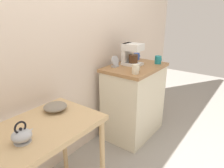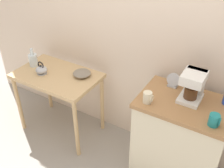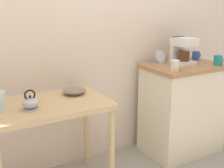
{
  "view_description": "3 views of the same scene",
  "coord_description": "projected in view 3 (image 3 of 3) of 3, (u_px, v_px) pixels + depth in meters",
  "views": [
    {
      "loc": [
        -1.39,
        -1.14,
        1.55
      ],
      "look_at": [
        0.16,
        0.02,
        0.85
      ],
      "focal_mm": 32.77,
      "sensor_mm": 36.0,
      "label": 1
    },
    {
      "loc": [
        1.07,
        -1.81,
        2.3
      ],
      "look_at": [
        -0.02,
        0.03,
        0.88
      ],
      "focal_mm": 43.55,
      "sensor_mm": 36.0,
      "label": 2
    },
    {
      "loc": [
        -1.27,
        -1.96,
        1.48
      ],
      "look_at": [
        -0.16,
        0.02,
        0.85
      ],
      "focal_mm": 45.16,
      "sensor_mm": 36.0,
      "label": 3
    }
  ],
  "objects": [
    {
      "name": "bowl_stoneware",
      "position": [
        74.0,
        90.0,
        2.33
      ],
      "size": [
        0.19,
        0.19,
        0.06
      ],
      "color": "gray",
      "rests_on": "wooden_table"
    },
    {
      "name": "mug_dark_teal",
      "position": [
        218.0,
        60.0,
        2.73
      ],
      "size": [
        0.09,
        0.08,
        0.1
      ],
      "color": "teal",
      "rests_on": "kitchen_counter"
    },
    {
      "name": "mug_small_cream",
      "position": [
        175.0,
        66.0,
        2.48
      ],
      "size": [
        0.08,
        0.07,
        0.1
      ],
      "color": "beige",
      "rests_on": "kitchen_counter"
    },
    {
      "name": "table_clock",
      "position": [
        160.0,
        58.0,
        2.81
      ],
      "size": [
        0.12,
        0.06,
        0.13
      ],
      "color": "#B2B5BA",
      "rests_on": "kitchen_counter"
    },
    {
      "name": "mug_blue",
      "position": [
        196.0,
        55.0,
        3.03
      ],
      "size": [
        0.08,
        0.08,
        0.09
      ],
      "color": "#2D4CAD",
      "rests_on": "kitchen_counter"
    },
    {
      "name": "teakettle",
      "position": [
        31.0,
        103.0,
        1.99
      ],
      "size": [
        0.15,
        0.12,
        0.15
      ],
      "color": "#B2B5BA",
      "rests_on": "wooden_table"
    },
    {
      "name": "coffee_maker",
      "position": [
        182.0,
        49.0,
        2.8
      ],
      "size": [
        0.18,
        0.22,
        0.26
      ],
      "color": "white",
      "rests_on": "kitchen_counter"
    },
    {
      "name": "kitchen_counter",
      "position": [
        182.0,
        108.0,
        2.89
      ],
      "size": [
        0.79,
        0.54,
        0.92
      ],
      "color": "beige",
      "rests_on": "ground_plane"
    },
    {
      "name": "wooden_table",
      "position": [
        49.0,
        116.0,
        2.15
      ],
      "size": [
        0.91,
        0.57,
        0.77
      ],
      "color": "tan",
      "rests_on": "ground_plane"
    },
    {
      "name": "back_wall",
      "position": [
        115.0,
        15.0,
        2.68
      ],
      "size": [
        4.4,
        0.1,
        2.8
      ],
      "primitive_type": "cube",
      "color": "beige",
      "rests_on": "ground_plane"
    }
  ]
}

